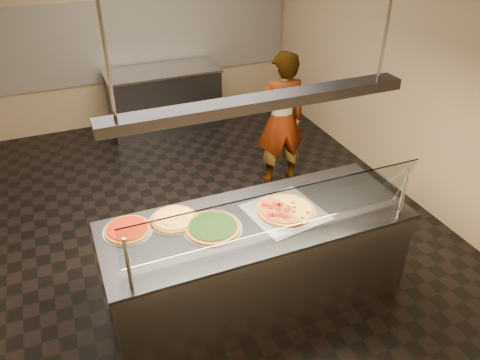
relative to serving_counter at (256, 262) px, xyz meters
name	(u,v)px	position (x,y,z in m)	size (l,w,h in m)	color
ground	(202,218)	(-0.05, 1.41, -0.48)	(5.00, 6.00, 0.02)	black
wall_back	(134,26)	(-0.05, 4.42, 1.03)	(5.00, 0.02, 3.00)	tan
wall_front	(387,310)	(-0.05, -1.60, 1.03)	(5.00, 0.02, 3.00)	tan
wall_right	(402,64)	(2.46, 1.41, 1.03)	(0.02, 6.00, 3.00)	tan
tile_band	(136,40)	(-0.05, 4.39, 0.83)	(4.90, 0.02, 1.20)	silver
serving_counter	(256,262)	(0.00, 0.00, 0.00)	(2.55, 0.94, 0.93)	#B7B7BC
sneeze_guard	(277,212)	(0.00, -0.34, 0.76)	(2.31, 0.18, 0.54)	#B7B7BC
perforated_tray	(285,212)	(0.26, 0.00, 0.47)	(0.66, 0.66, 0.01)	silver
half_pizza_pepperoni	(273,212)	(0.14, -0.01, 0.50)	(0.31, 0.51, 0.05)	brown
half_pizza_sausage	(298,207)	(0.37, -0.01, 0.49)	(0.31, 0.51, 0.04)	brown
pizza_spinach	(212,227)	(-0.38, 0.02, 0.48)	(0.47, 0.47, 0.03)	silver
pizza_cheese	(174,219)	(-0.63, 0.24, 0.48)	(0.40, 0.40, 0.03)	silver
pizza_tomato	(127,229)	(-1.01, 0.25, 0.48)	(0.39, 0.39, 0.03)	silver
pizza_spatula	(169,222)	(-0.68, 0.20, 0.49)	(0.25, 0.21, 0.02)	#B7B7BC
prep_table	(164,99)	(0.21, 3.96, 0.00)	(1.70, 0.74, 0.93)	#36363B
worker	(281,120)	(1.13, 1.81, 0.38)	(0.62, 0.41, 1.70)	#2A252E
heat_lamp_housing	(260,102)	(0.00, 0.00, 1.48)	(2.30, 0.18, 0.08)	#36363B
lamp_rod_left	(104,39)	(-1.00, 0.00, 2.03)	(0.02, 0.02, 1.01)	#B7B7BC
lamp_rod_right	(389,10)	(1.00, 0.00, 2.03)	(0.02, 0.02, 1.01)	#B7B7BC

